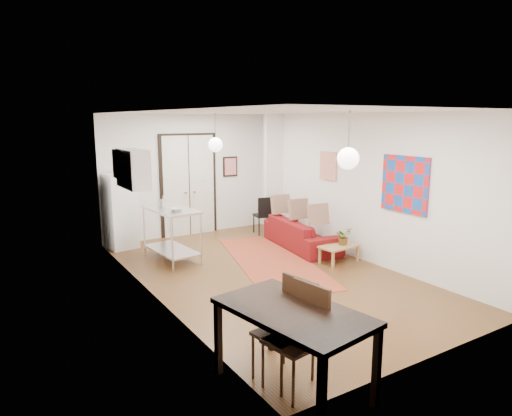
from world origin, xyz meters
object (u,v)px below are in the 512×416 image
dining_table (293,318)px  dining_chair_far (288,327)px  coffee_table (339,248)px  kitchen_counter (171,226)px  black_side_chair (261,211)px  sofa (302,233)px  fridge (120,211)px  dining_chair_near (277,320)px

dining_table → dining_chair_far: bearing=79.7°
coffee_table → kitchen_counter: kitchen_counter is taller
coffee_table → black_side_chair: bearing=90.0°
sofa → coffee_table: (-0.04, -1.26, -0.01)m
sofa → kitchen_counter: 2.86m
fridge → dining_chair_near: size_ratio=1.49×
dining_table → dining_chair_near: bearing=86.2°
dining_chair_near → dining_chair_far: bearing=-9.0°
kitchen_counter → dining_chair_near: dining_chair_near is taller
kitchen_counter → sofa: bearing=-17.9°
coffee_table → dining_chair_near: 4.26m
dining_chair_near → black_side_chair: (3.30, 5.50, -0.10)m
coffee_table → dining_chair_far: (-3.30, -2.87, 0.34)m
kitchen_counter → dining_table: (-0.61, -4.88, 0.09)m
sofa → kitchen_counter: kitchen_counter is taller
dining_chair_near → dining_chair_far: 0.20m
dining_table → coffee_table: bearing=41.9°
sofa → dining_chair_near: bearing=147.6°
sofa → kitchen_counter: bearing=84.9°
dining_table → dining_chair_near: 0.35m
fridge → black_side_chair: (3.32, -0.48, -0.27)m
dining_chair_far → fridge: bearing=171.2°
kitchen_counter → dining_chair_near: 4.61m
dining_table → dining_chair_far: size_ratio=1.57×
coffee_table → dining_chair_near: (-3.30, -2.67, 0.34)m
sofa → dining_chair_far: dining_chair_far is taller
kitchen_counter → black_side_chair: 2.88m
coffee_table → black_side_chair: 2.84m
coffee_table → kitchen_counter: size_ratio=0.58×
sofa → fridge: bearing=66.6°
kitchen_counter → dining_table: bearing=-101.9°
sofa → dining_table: size_ratio=1.24×
coffee_table → black_side_chair: size_ratio=0.88×
coffee_table → fridge: size_ratio=0.50×
kitchen_counter → coffee_table: bearing=-39.8°
dining_table → dining_chair_near: size_ratio=1.57×
dining_table → black_side_chair: bearing=60.3°
fridge → sofa: bearing=-39.4°
dining_chair_far → coffee_table: bearing=122.0°
fridge → dining_chair_near: bearing=-97.8°
fridge → dining_table: size_ratio=0.95×
fridge → dining_chair_near: (0.02, -5.99, -0.18)m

